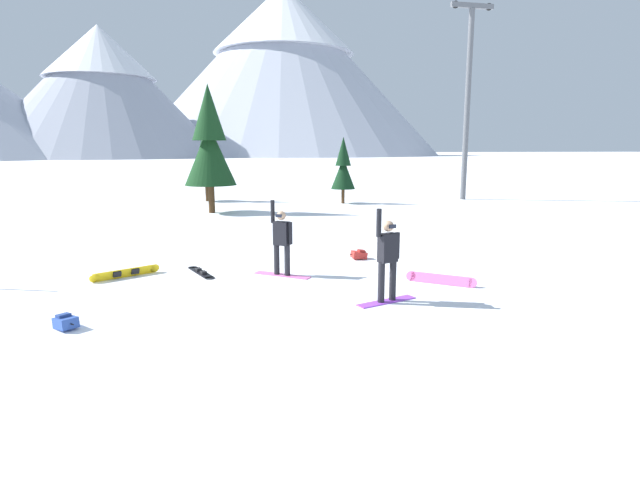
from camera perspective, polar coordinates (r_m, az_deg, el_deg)
ground_plane at (r=10.79m, az=-10.21°, el=-7.94°), size 800.00×800.00×0.00m
snowboarder_foreground at (r=11.12m, az=7.59°, el=-1.99°), size 1.48×0.73×2.08m
snowboarder_midground at (r=13.39m, az=-4.32°, el=-0.09°), size 1.42×1.20×2.00m
loose_snowboard_near_left at (r=13.07m, az=13.39°, el=-4.27°), size 1.44×1.22×0.24m
loose_snowboard_far_spare at (r=14.19m, az=-13.21°, el=-3.53°), size 0.77×1.65×0.09m
loose_snowboard_near_right at (r=14.25m, az=-20.95°, el=-3.47°), size 1.67×0.97×0.24m
backpack_red at (r=15.57m, az=4.40°, el=-1.63°), size 0.54×0.34×0.29m
backpack_blue at (r=10.75m, az=-26.64°, el=-8.22°), size 0.53×0.56×0.29m
pine_tree_short at (r=33.28m, az=-12.66°, el=8.74°), size 1.74×1.74×4.78m
pine_tree_tall at (r=31.20m, az=2.62°, el=8.14°), size 1.47×1.47×4.03m
pine_tree_slender at (r=27.12m, az=-12.29°, el=10.53°), size 2.65×2.65×6.56m
ski_lift_tower at (r=35.18m, az=16.25°, el=15.51°), size 2.87×0.36×12.30m
peak_north_spur at (r=205.28m, az=-23.30°, el=15.26°), size 85.85×85.85×46.17m
peak_east_ridge at (r=254.73m, az=-4.05°, el=18.67°), size 146.61×146.61×77.93m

